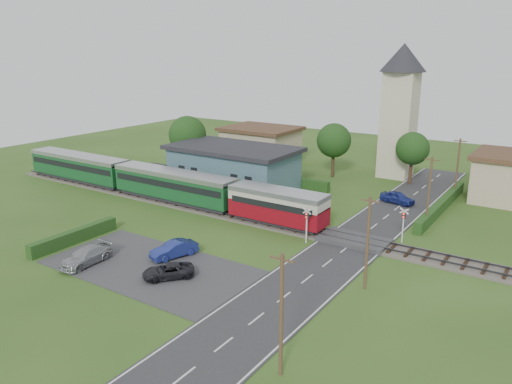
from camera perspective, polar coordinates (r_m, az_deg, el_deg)
The scene contains 31 objects.
ground at distance 48.93m, azimuth -0.68°, elevation -4.12°, with size 120.00×120.00×0.00m, color #2D4C19.
railway_track at distance 50.46m, azimuth 0.60°, elevation -3.34°, with size 76.00×3.20×0.49m.
road at distance 44.45m, azimuth 10.11°, elevation -6.48°, with size 6.00×70.00×0.05m, color #28282B.
car_park at distance 41.30m, azimuth -11.95°, elevation -8.37°, with size 17.00×9.00×0.08m, color #333335.
crossing_deck at distance 46.10m, azimuth 11.13°, elevation -5.43°, with size 6.20×3.40×0.45m, color #333335.
platform at distance 58.53m, azimuth -5.92°, elevation -0.56°, with size 30.00×3.00×0.45m, color gray.
equipment_hut at distance 63.36m, azimuth -11.58°, elevation 1.91°, with size 2.30×2.30×2.55m.
station_building at distance 62.32m, azimuth -2.61°, elevation 2.89°, with size 16.00×9.00×5.30m.
train at distance 58.90m, azimuth -11.61°, elevation 1.27°, with size 43.20×2.90×3.40m.
church_tower at distance 69.50m, azimuth 16.17°, elevation 9.94°, with size 6.00×6.00×17.60m.
house_west at distance 76.37m, azimuth 0.55°, elevation 5.43°, with size 10.80×8.80×5.50m.
hedge_carpark at distance 47.93m, azimuth -20.05°, elevation -4.81°, with size 0.80×9.00×1.20m, color #193814.
hedge_roadside at distance 57.55m, azimuth 20.45°, elevation -1.41°, with size 0.80×18.00×1.20m, color #193814.
hedge_station at distance 66.38m, azimuth -0.30°, elevation 1.91°, with size 22.00×0.80×1.30m, color #193814.
tree_a at distance 70.25m, azimuth -7.83°, elevation 6.49°, with size 5.20×5.20×8.00m.
tree_b at distance 68.06m, azimuth 8.89°, elevation 5.83°, with size 4.60×4.60×7.34m.
tree_c at distance 66.58m, azimuth 17.46°, elevation 4.74°, with size 4.20×4.20×6.78m.
utility_pole_a at distance 26.64m, azimuth 2.91°, elevation -13.77°, with size 1.40×0.22×7.00m.
utility_pole_b at distance 36.51m, azimuth 12.63°, elevation -5.62°, with size 1.40×0.22×7.00m.
utility_pole_c at distance 51.10m, azimuth 19.17°, elevation 0.12°, with size 1.40×0.22×7.00m.
utility_pole_d at distance 62.50m, azimuth 22.02°, elevation 2.64°, with size 1.40×0.22×7.00m.
crossing_signal_near at distance 44.79m, azimuth 5.82°, elevation -3.23°, with size 0.84×0.28×3.28m.
crossing_signal_far at distance 46.49m, azimuth 16.50°, elevation -3.11°, with size 0.84×0.28×3.28m.
streetlamp_west at distance 76.43m, azimuth -5.94°, elevation 5.54°, with size 0.30×0.30×5.15m.
streetlamp_east at distance 67.14m, azimuth 24.37°, elevation 2.72°, with size 0.30×0.30×5.15m.
car_on_road at distance 58.46m, azimuth 15.86°, elevation -0.61°, with size 1.58×3.93×1.34m, color navy.
car_park_blue at distance 42.47m, azimuth -9.35°, elevation -6.48°, with size 1.42×4.06×1.34m, color navy.
car_park_silver at distance 42.88m, azimuth -18.87°, elevation -6.94°, with size 1.88×4.62×1.34m, color #989A9F.
car_park_dark at distance 38.91m, azimuth -10.00°, elevation -8.89°, with size 1.79×3.89×1.08m, color black.
pedestrian_near at distance 54.71m, azimuth -1.01°, elevation -0.57°, with size 0.56×0.37×1.55m, color gray.
pedestrian_far at distance 60.51m, azimuth -8.98°, elevation 1.06°, with size 0.95×0.74×1.94m, color gray.
Camera 1 is at (25.86, -37.96, 16.86)m, focal length 35.00 mm.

